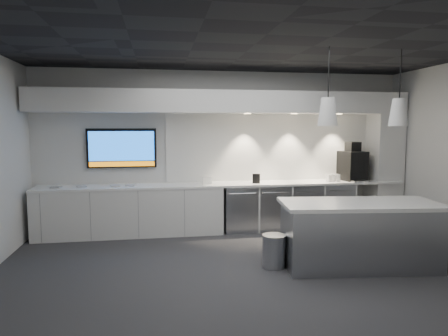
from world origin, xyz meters
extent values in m
plane|color=#2D2D2F|center=(0.00, 0.00, 0.00)|extent=(7.00, 7.00, 0.00)
plane|color=black|center=(0.00, 0.00, 3.00)|extent=(7.00, 7.00, 0.00)
plane|color=silver|center=(0.00, 2.50, 1.50)|extent=(7.00, 0.00, 7.00)
plane|color=silver|center=(0.00, -2.50, 1.50)|extent=(7.00, 0.00, 7.00)
cube|color=white|center=(0.00, 2.17, 0.88)|extent=(6.80, 0.65, 0.04)
cube|color=silver|center=(-1.75, 2.17, 0.43)|extent=(3.30, 0.63, 0.86)
cube|color=#94969C|center=(0.25, 2.17, 0.42)|extent=(0.60, 0.61, 0.85)
cube|color=#94969C|center=(0.88, 2.17, 0.42)|extent=(0.60, 0.61, 0.85)
cube|color=#94969C|center=(1.51, 2.17, 0.42)|extent=(0.60, 0.61, 0.85)
cube|color=#94969C|center=(2.14, 2.17, 0.42)|extent=(0.60, 0.61, 0.85)
cube|color=silver|center=(1.20, 2.48, 1.55)|extent=(4.60, 0.03, 1.30)
cube|color=silver|center=(0.00, 2.20, 2.40)|extent=(6.90, 0.60, 0.40)
cube|color=silver|center=(3.20, 2.20, 1.30)|extent=(0.55, 0.55, 2.60)
cube|color=black|center=(-1.90, 2.45, 1.56)|extent=(1.25, 0.06, 0.72)
cube|color=blue|center=(-1.90, 2.42, 1.60)|extent=(1.17, 0.00, 0.54)
cube|color=orange|center=(-1.90, 2.42, 1.27)|extent=(1.17, 0.00, 0.09)
cube|color=#94969C|center=(1.50, -0.04, 0.43)|extent=(2.14, 1.05, 0.87)
cube|color=white|center=(1.50, -0.04, 0.89)|extent=(2.25, 1.16, 0.05)
cylinder|color=#94969C|center=(0.33, 0.13, 0.23)|extent=(0.39, 0.39, 0.46)
cube|color=black|center=(2.53, 2.20, 1.19)|extent=(0.48, 0.52, 0.57)
cube|color=black|center=(2.53, 2.20, 1.56)|extent=(0.26, 0.26, 0.19)
cube|color=#94969C|center=(2.53, 1.95, 0.92)|extent=(0.34, 0.24, 0.03)
cube|color=black|center=(0.55, 2.08, 0.99)|extent=(0.14, 0.05, 0.18)
cube|color=white|center=(-0.37, 2.10, 0.97)|extent=(0.18, 0.07, 0.14)
cube|color=#A8A8A8|center=(-3.00, 2.13, 0.91)|extent=(0.18, 0.18, 0.02)
cube|color=#A8A8A8|center=(-2.58, 2.16, 0.91)|extent=(0.20, 0.20, 0.02)
cube|color=#A8A8A8|center=(-2.00, 2.12, 0.91)|extent=(0.19, 0.19, 0.02)
cube|color=#A8A8A8|center=(-1.74, 2.15, 0.91)|extent=(0.18, 0.18, 0.02)
cone|color=silver|center=(0.99, -0.04, 2.15)|extent=(0.26, 0.26, 0.38)
cylinder|color=black|center=(0.99, -0.04, 2.69)|extent=(0.02, 0.02, 0.70)
cone|color=silver|center=(2.02, -0.04, 2.15)|extent=(0.26, 0.26, 0.38)
cylinder|color=black|center=(2.02, -0.04, 2.69)|extent=(0.02, 0.02, 0.70)
camera|label=1|loc=(-1.25, -5.08, 1.96)|focal=32.00mm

